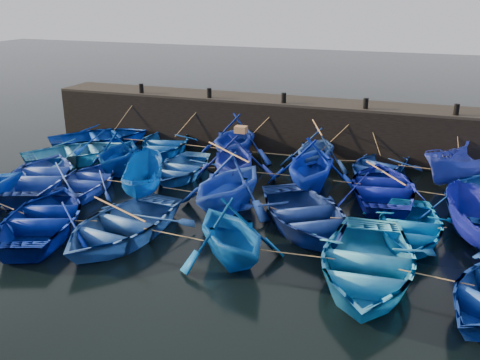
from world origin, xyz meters
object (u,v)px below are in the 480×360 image
(boat_0, at_px, (101,137))
(wooden_crate, at_px, (241,130))
(boat_8, at_px, (181,168))
(boat_13, at_px, (41,176))

(boat_0, bearing_deg, wooden_crate, -152.92)
(boat_8, bearing_deg, boat_13, -149.25)
(boat_0, distance_m, boat_13, 6.40)
(wooden_crate, bearing_deg, boat_13, -155.41)
(boat_0, xyz_separation_m, boat_8, (6.13, -3.03, -0.10))
(boat_13, distance_m, wooden_crate, 8.61)
(boat_0, height_order, boat_13, boat_13)
(boat_8, bearing_deg, boat_0, 150.83)
(boat_13, xyz_separation_m, wooden_crate, (7.66, 3.50, 1.81))
(boat_0, xyz_separation_m, wooden_crate, (8.90, -2.78, 1.83))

